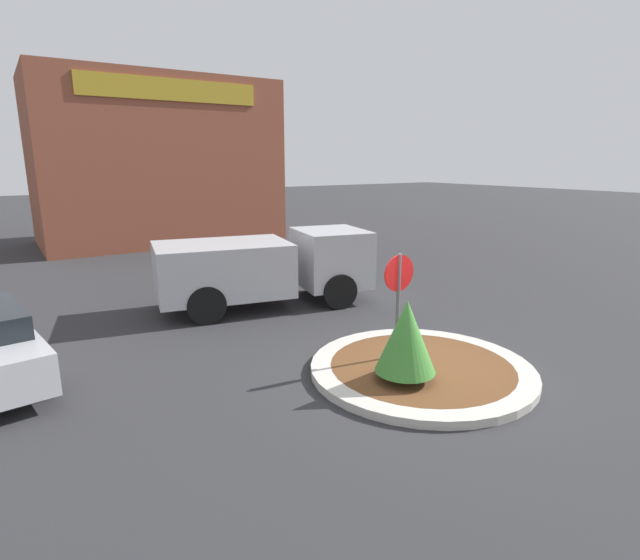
% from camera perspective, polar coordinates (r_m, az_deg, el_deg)
% --- Properties ---
extents(ground_plane, '(120.00, 120.00, 0.00)m').
position_cam_1_polar(ground_plane, '(9.65, 11.48, -10.35)').
color(ground_plane, '#2D2D30').
extents(traffic_island, '(4.13, 4.13, 0.15)m').
position_cam_1_polar(traffic_island, '(9.62, 11.50, -9.93)').
color(traffic_island, '#BCB7AD').
rests_on(traffic_island, ground_plane).
extents(stop_sign, '(0.70, 0.07, 2.18)m').
position_cam_1_polar(stop_sign, '(9.48, 8.96, -1.03)').
color(stop_sign, '#4C4C51').
rests_on(stop_sign, ground_plane).
extents(island_shrub, '(1.04, 1.04, 1.43)m').
position_cam_1_polar(island_shrub, '(8.66, 9.83, -6.36)').
color(island_shrub, brown).
rests_on(island_shrub, traffic_island).
extents(utility_truck, '(5.95, 3.20, 1.98)m').
position_cam_1_polar(utility_truck, '(13.45, -6.34, 1.63)').
color(utility_truck, '#B2B2B7').
rests_on(utility_truck, ground_plane).
extents(storefront_building, '(10.75, 6.07, 7.55)m').
position_cam_1_polar(storefront_building, '(25.89, -18.15, 12.69)').
color(storefront_building, brown).
rests_on(storefront_building, ground_plane).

